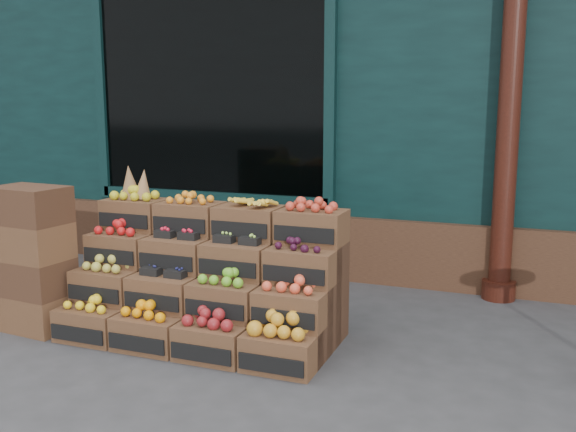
% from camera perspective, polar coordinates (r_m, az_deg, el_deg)
% --- Properties ---
extents(ground, '(60.00, 60.00, 0.00)m').
position_cam_1_polar(ground, '(4.13, -0.95, -13.51)').
color(ground, '#363639').
rests_on(ground, ground).
extents(shop_facade, '(12.00, 6.24, 4.80)m').
position_cam_1_polar(shop_facade, '(8.76, 12.14, 14.75)').
color(shop_facade, black).
rests_on(shop_facade, ground).
extents(crate_display, '(1.89, 0.93, 1.18)m').
position_cam_1_polar(crate_display, '(4.63, -7.22, -6.12)').
color(crate_display, '#543621').
rests_on(crate_display, ground).
extents(spare_crates, '(0.56, 0.41, 1.06)m').
position_cam_1_polar(spare_crates, '(5.03, -21.76, -3.55)').
color(spare_crates, '#543621').
rests_on(spare_crates, ground).
extents(shopkeeper, '(0.70, 0.49, 1.85)m').
position_cam_1_polar(shopkeeper, '(6.99, -0.78, 4.10)').
color(shopkeeper, '#1D6724').
rests_on(shopkeeper, ground).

